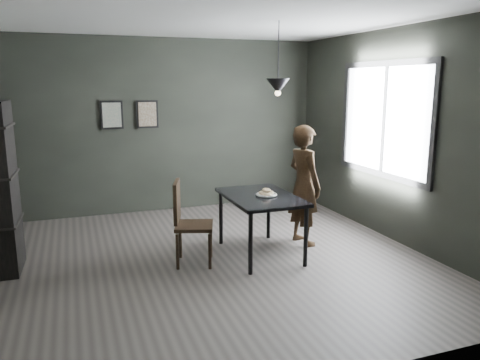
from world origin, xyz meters
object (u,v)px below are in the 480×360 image
object	(u,v)px
wood_chair	(186,217)
woman	(304,185)
cafe_table	(261,202)
pendant_lamp	(278,86)
white_plate	(266,195)

from	to	relation	value
wood_chair	woman	bearing A→B (deg)	24.41
cafe_table	wood_chair	bearing A→B (deg)	178.98
pendant_lamp	white_plate	bearing A→B (deg)	-145.20
cafe_table	pendant_lamp	world-z (taller)	pendant_lamp
white_plate	wood_chair	bearing A→B (deg)	177.24
white_plate	wood_chair	world-z (taller)	wood_chair
white_plate	woman	xyz separation A→B (m)	(0.63, 0.23, 0.03)
woman	pendant_lamp	bearing A→B (deg)	93.96
woman	pendant_lamp	xyz separation A→B (m)	(-0.44, -0.10, 1.27)
white_plate	wood_chair	size ratio (longest dim) A/B	0.23
cafe_table	white_plate	xyz separation A→B (m)	(0.06, -0.03, 0.08)
pendant_lamp	woman	bearing A→B (deg)	13.10
white_plate	wood_chair	xyz separation A→B (m)	(-0.98, 0.05, -0.19)
woman	cafe_table	bearing A→B (deg)	97.20
cafe_table	woman	distance (m)	0.73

